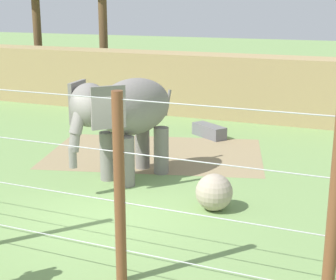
{
  "coord_description": "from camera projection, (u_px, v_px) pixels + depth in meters",
  "views": [
    {
      "loc": [
        5.54,
        -9.35,
        4.62
      ],
      "look_at": [
        0.82,
        1.78,
        1.4
      ],
      "focal_mm": 54.98,
      "sensor_mm": 36.0,
      "label": 1
    }
  ],
  "objects": [
    {
      "name": "dirt_patch",
      "position": [
        155.0,
        153.0,
        16.38
      ],
      "size": [
        7.58,
        5.85,
        0.01
      ],
      "primitive_type": "cube",
      "rotation": [
        0.0,
        0.0,
        0.28
      ],
      "color": "#937F5B",
      "rests_on": "ground"
    },
    {
      "name": "elephant",
      "position": [
        127.0,
        113.0,
        13.52
      ],
      "size": [
        2.11,
        3.6,
        2.77
      ],
      "color": "gray",
      "rests_on": "ground"
    },
    {
      "name": "enrichment_ball",
      "position": [
        214.0,
        192.0,
        11.79
      ],
      "size": [
        0.86,
        0.86,
        0.86
      ],
      "primitive_type": "sphere",
      "color": "tan",
      "rests_on": "ground"
    },
    {
      "name": "ground_plane",
      "position": [
        104.0,
        215.0,
        11.6
      ],
      "size": [
        120.0,
        120.0,
        0.0
      ],
      "primitive_type": "plane",
      "color": "#759956"
    },
    {
      "name": "embankment_wall",
      "position": [
        238.0,
        87.0,
        21.24
      ],
      "size": [
        36.0,
        1.8,
        2.57
      ],
      "primitive_type": "cube",
      "color": "tan",
      "rests_on": "ground"
    },
    {
      "name": "cable_fence",
      "position": [
        36.0,
        177.0,
        9.04
      ],
      "size": [
        11.17,
        0.19,
        3.31
      ],
      "color": "brown",
      "rests_on": "ground"
    },
    {
      "name": "feed_trough",
      "position": [
        209.0,
        131.0,
        18.3
      ],
      "size": [
        1.44,
        1.19,
        0.44
      ],
      "color": "slate",
      "rests_on": "ground"
    }
  ]
}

